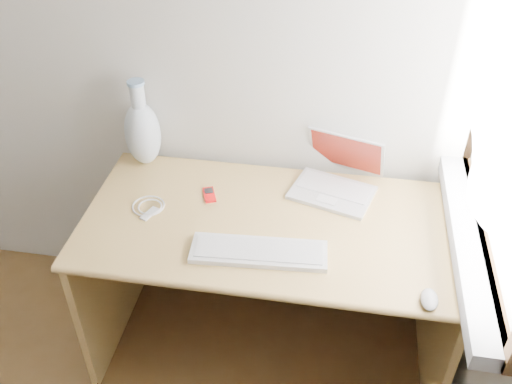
% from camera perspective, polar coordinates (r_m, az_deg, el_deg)
% --- Properties ---
extents(back_wall, '(3.50, 0.04, 2.60)m').
position_cam_1_polar(back_wall, '(2.40, -23.19, 16.60)').
color(back_wall, beige).
rests_on(back_wall, floor).
extents(desk, '(1.35, 0.68, 0.71)m').
position_cam_1_polar(desk, '(2.25, 1.62, -5.60)').
color(desk, tan).
rests_on(desk, floor).
extents(laptop, '(0.35, 0.33, 0.20)m').
position_cam_1_polar(laptop, '(2.20, 7.75, 1.39)').
color(laptop, silver).
rests_on(laptop, desk).
extents(external_keyboard, '(0.47, 0.17, 0.02)m').
position_cam_1_polar(external_keyboard, '(1.92, 0.28, -5.98)').
color(external_keyboard, white).
rests_on(external_keyboard, desk).
extents(mouse, '(0.06, 0.09, 0.03)m').
position_cam_1_polar(mouse, '(1.84, 16.95, -10.24)').
color(mouse, silver).
rests_on(mouse, desk).
extents(ipod, '(0.07, 0.10, 0.01)m').
position_cam_1_polar(ipod, '(2.17, -4.68, -0.27)').
color(ipod, red).
rests_on(ipod, desk).
extents(cable_coil, '(0.16, 0.16, 0.01)m').
position_cam_1_polar(cable_coil, '(2.15, -10.72, -1.37)').
color(cable_coil, white).
rests_on(cable_coil, desk).
extents(remote, '(0.06, 0.08, 0.01)m').
position_cam_1_polar(remote, '(2.12, -10.61, -2.14)').
color(remote, white).
rests_on(remote, desk).
extents(vase, '(0.14, 0.14, 0.37)m').
position_cam_1_polar(vase, '(2.31, -11.29, 6.00)').
color(vase, silver).
rests_on(vase, desk).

